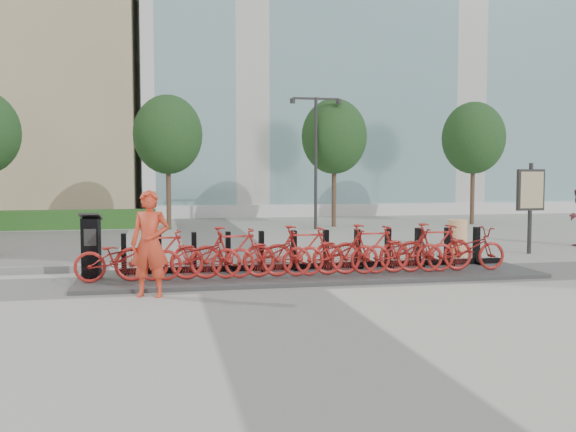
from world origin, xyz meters
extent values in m
plane|color=#A6A597|center=(0.00, 0.00, 0.00)|extent=(120.00, 120.00, 0.00)
cube|color=slate|center=(14.00, 26.00, 12.00)|extent=(32.00, 16.00, 24.00)
cube|color=#1C3E1D|center=(-5.00, 13.20, 0.35)|extent=(6.00, 1.20, 0.70)
cylinder|color=brown|center=(-1.50, 12.00, 1.50)|extent=(0.18, 0.18, 3.00)
ellipsoid|color=#173F1A|center=(-1.50, 12.00, 3.60)|extent=(2.60, 2.60, 2.99)
cylinder|color=brown|center=(5.00, 12.00, 1.50)|extent=(0.18, 0.18, 3.00)
ellipsoid|color=#173F1A|center=(5.00, 12.00, 3.60)|extent=(2.60, 2.60, 2.99)
cylinder|color=brown|center=(11.00, 12.00, 1.50)|extent=(0.18, 0.18, 3.00)
ellipsoid|color=#173F1A|center=(11.00, 12.00, 3.60)|extent=(2.60, 2.60, 2.99)
cylinder|color=#252525|center=(4.00, 11.00, 2.50)|extent=(0.12, 0.12, 5.00)
cube|color=#252525|center=(3.55, 11.00, 4.95)|extent=(0.90, 0.08, 0.08)
cube|color=#252525|center=(4.45, 11.00, 4.95)|extent=(0.90, 0.08, 0.08)
cylinder|color=#252525|center=(3.10, 11.00, 4.85)|extent=(0.20, 0.20, 0.18)
cylinder|color=#252525|center=(4.90, 11.00, 4.85)|extent=(0.20, 0.20, 0.18)
cube|color=#3D3D3D|center=(1.30, 0.30, 0.04)|extent=(9.60, 2.40, 0.08)
imported|color=#A21F1A|center=(-2.60, -0.05, 0.55)|extent=(1.78, 0.62, 0.94)
imported|color=#A21F1A|center=(-1.88, -0.05, 0.60)|extent=(1.73, 0.49, 1.04)
imported|color=#A21F1A|center=(-1.16, -0.05, 0.55)|extent=(1.78, 0.62, 0.94)
imported|color=#A21F1A|center=(-0.44, -0.05, 0.60)|extent=(1.73, 0.49, 1.04)
imported|color=#A21F1A|center=(0.28, -0.05, 0.55)|extent=(1.78, 0.62, 0.94)
imported|color=#A21F1A|center=(1.00, -0.05, 0.60)|extent=(1.73, 0.49, 1.04)
imported|color=#A21F1A|center=(1.72, -0.05, 0.55)|extent=(1.78, 0.62, 0.94)
imported|color=#A21F1A|center=(2.44, -0.05, 0.60)|extent=(1.73, 0.49, 1.04)
imported|color=#A21F1A|center=(3.16, -0.05, 0.55)|extent=(1.78, 0.62, 0.94)
imported|color=#A21F1A|center=(3.88, -0.05, 0.60)|extent=(1.73, 0.49, 1.04)
imported|color=#A21F1A|center=(4.60, -0.05, 0.55)|extent=(1.78, 0.62, 0.94)
cube|color=black|center=(-3.21, 0.47, 0.68)|extent=(0.37, 0.33, 1.20)
cube|color=#252525|center=(-3.21, 0.47, 1.32)|extent=(0.45, 0.39, 0.16)
cube|color=#252525|center=(-3.21, 0.32, 0.92)|extent=(0.24, 0.05, 0.34)
imported|color=red|center=(-2.04, -1.25, 0.94)|extent=(0.78, 0.62, 1.89)
cylinder|color=orange|center=(5.72, 2.63, 0.48)|extent=(0.54, 0.54, 0.96)
cylinder|color=#252525|center=(7.90, 2.80, 1.22)|extent=(0.11, 0.11, 2.44)
cube|color=#252525|center=(7.90, 2.80, 1.72)|extent=(0.80, 0.16, 1.11)
cube|color=tan|center=(7.90, 2.73, 1.72)|extent=(0.69, 0.06, 0.97)
camera|label=1|loc=(-1.88, -12.73, 2.22)|focal=40.00mm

